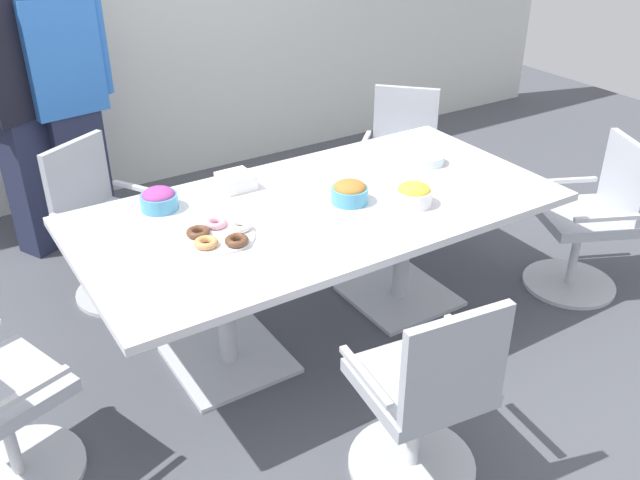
{
  "coord_description": "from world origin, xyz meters",
  "views": [
    {
      "loc": [
        -1.66,
        -2.62,
        2.28
      ],
      "look_at": [
        0.0,
        0.0,
        0.55
      ],
      "focal_mm": 39.05,
      "sensor_mm": 36.0,
      "label": 1
    }
  ],
  "objects_px": {
    "office_chair_3": "(589,225)",
    "plate_stack": "(427,159)",
    "office_chair_4": "(400,166)",
    "snack_bowl_candy_mix": "(159,199)",
    "person_standing_0": "(19,102)",
    "conference_table": "(320,227)",
    "snack_bowl_pretzels": "(350,192)",
    "person_standing_1": "(67,98)",
    "donut_platter": "(220,234)",
    "napkin_pile": "(236,181)",
    "office_chair_0": "(106,230)",
    "snack_bowl_chips_yellow": "(414,194)",
    "office_chair_2": "(425,401)"
  },
  "relations": [
    {
      "from": "donut_platter",
      "to": "napkin_pile",
      "type": "relative_size",
      "value": 1.85
    },
    {
      "from": "snack_bowl_candy_mix",
      "to": "plate_stack",
      "type": "height_order",
      "value": "snack_bowl_candy_mix"
    },
    {
      "from": "conference_table",
      "to": "snack_bowl_pretzels",
      "type": "height_order",
      "value": "snack_bowl_pretzels"
    },
    {
      "from": "office_chair_0",
      "to": "snack_bowl_candy_mix",
      "type": "height_order",
      "value": "office_chair_0"
    },
    {
      "from": "office_chair_3",
      "to": "plate_stack",
      "type": "relative_size",
      "value": 4.74
    },
    {
      "from": "snack_bowl_chips_yellow",
      "to": "snack_bowl_candy_mix",
      "type": "xyz_separation_m",
      "value": [
        -1.08,
        0.63,
        -0.0
      ]
    },
    {
      "from": "person_standing_1",
      "to": "napkin_pile",
      "type": "distance_m",
      "value": 1.41
    },
    {
      "from": "office_chair_0",
      "to": "donut_platter",
      "type": "distance_m",
      "value": 1.1
    },
    {
      "from": "office_chair_0",
      "to": "snack_bowl_pretzels",
      "type": "relative_size",
      "value": 4.89
    },
    {
      "from": "office_chair_3",
      "to": "donut_platter",
      "type": "distance_m",
      "value": 2.18
    },
    {
      "from": "office_chair_0",
      "to": "plate_stack",
      "type": "relative_size",
      "value": 4.74
    },
    {
      "from": "office_chair_2",
      "to": "snack_bowl_chips_yellow",
      "type": "height_order",
      "value": "office_chair_2"
    },
    {
      "from": "office_chair_3",
      "to": "snack_bowl_pretzels",
      "type": "bearing_deg",
      "value": 98.48
    },
    {
      "from": "office_chair_4",
      "to": "person_standing_0",
      "type": "xyz_separation_m",
      "value": [
        -2.19,
        0.94,
        0.58
      ]
    },
    {
      "from": "snack_bowl_chips_yellow",
      "to": "snack_bowl_candy_mix",
      "type": "height_order",
      "value": "snack_bowl_chips_yellow"
    },
    {
      "from": "snack_bowl_chips_yellow",
      "to": "snack_bowl_pretzels",
      "type": "relative_size",
      "value": 0.99
    },
    {
      "from": "person_standing_0",
      "to": "person_standing_1",
      "type": "bearing_deg",
      "value": 148.62
    },
    {
      "from": "conference_table",
      "to": "office_chair_4",
      "type": "xyz_separation_m",
      "value": [
        1.16,
        0.81,
        -0.22
      ]
    },
    {
      "from": "office_chair_0",
      "to": "office_chair_4",
      "type": "xyz_separation_m",
      "value": [
        1.99,
        -0.16,
        0.0
      ]
    },
    {
      "from": "office_chair_0",
      "to": "snack_bowl_candy_mix",
      "type": "relative_size",
      "value": 4.95
    },
    {
      "from": "person_standing_1",
      "to": "donut_platter",
      "type": "relative_size",
      "value": 5.91
    },
    {
      "from": "snack_bowl_candy_mix",
      "to": "napkin_pile",
      "type": "xyz_separation_m",
      "value": [
        0.43,
        0.02,
        -0.01
      ]
    },
    {
      "from": "conference_table",
      "to": "snack_bowl_pretzels",
      "type": "bearing_deg",
      "value": -19.4
    },
    {
      "from": "snack_bowl_chips_yellow",
      "to": "plate_stack",
      "type": "height_order",
      "value": "snack_bowl_chips_yellow"
    },
    {
      "from": "conference_table",
      "to": "plate_stack",
      "type": "relative_size",
      "value": 12.5
    },
    {
      "from": "snack_bowl_pretzels",
      "to": "office_chair_4",
      "type": "bearing_deg",
      "value": 40.02
    },
    {
      "from": "office_chair_2",
      "to": "office_chair_3",
      "type": "xyz_separation_m",
      "value": [
        1.75,
        0.63,
        0.0
      ]
    },
    {
      "from": "snack_bowl_chips_yellow",
      "to": "snack_bowl_pretzels",
      "type": "distance_m",
      "value": 0.32
    },
    {
      "from": "conference_table",
      "to": "office_chair_3",
      "type": "relative_size",
      "value": 2.64
    },
    {
      "from": "office_chair_0",
      "to": "person_standing_1",
      "type": "height_order",
      "value": "person_standing_1"
    },
    {
      "from": "office_chair_3",
      "to": "person_standing_1",
      "type": "height_order",
      "value": "person_standing_1"
    },
    {
      "from": "snack_bowl_chips_yellow",
      "to": "napkin_pile",
      "type": "height_order",
      "value": "snack_bowl_chips_yellow"
    },
    {
      "from": "person_standing_0",
      "to": "napkin_pile",
      "type": "bearing_deg",
      "value": 93.34
    },
    {
      "from": "snack_bowl_chips_yellow",
      "to": "conference_table",
      "type": "bearing_deg",
      "value": 148.45
    },
    {
      "from": "office_chair_0",
      "to": "office_chair_2",
      "type": "height_order",
      "value": "same"
    },
    {
      "from": "person_standing_1",
      "to": "plate_stack",
      "type": "distance_m",
      "value": 2.23
    },
    {
      "from": "office_chair_3",
      "to": "snack_bowl_pretzels",
      "type": "height_order",
      "value": "office_chair_3"
    },
    {
      "from": "snack_bowl_candy_mix",
      "to": "napkin_pile",
      "type": "bearing_deg",
      "value": 2.48
    },
    {
      "from": "office_chair_4",
      "to": "office_chair_0",
      "type": "bearing_deg",
      "value": 41.43
    },
    {
      "from": "office_chair_0",
      "to": "person_standing_0",
      "type": "xyz_separation_m",
      "value": [
        -0.2,
        0.78,
        0.58
      ]
    },
    {
      "from": "conference_table",
      "to": "office_chair_2",
      "type": "xyz_separation_m",
      "value": [
        -0.21,
        -1.1,
        -0.22
      ]
    },
    {
      "from": "conference_table",
      "to": "donut_platter",
      "type": "height_order",
      "value": "donut_platter"
    },
    {
      "from": "person_standing_0",
      "to": "donut_platter",
      "type": "relative_size",
      "value": 5.99
    },
    {
      "from": "office_chair_4",
      "to": "person_standing_1",
      "type": "bearing_deg",
      "value": 20.5
    },
    {
      "from": "office_chair_4",
      "to": "person_standing_0",
      "type": "distance_m",
      "value": 2.45
    },
    {
      "from": "snack_bowl_candy_mix",
      "to": "donut_platter",
      "type": "relative_size",
      "value": 0.59
    },
    {
      "from": "office_chair_4",
      "to": "snack_bowl_candy_mix",
      "type": "relative_size",
      "value": 4.95
    },
    {
      "from": "person_standing_1",
      "to": "office_chair_3",
      "type": "bearing_deg",
      "value": 128.23
    },
    {
      "from": "conference_table",
      "to": "plate_stack",
      "type": "bearing_deg",
      "value": 8.84
    },
    {
      "from": "person_standing_0",
      "to": "person_standing_1",
      "type": "distance_m",
      "value": 0.28
    }
  ]
}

